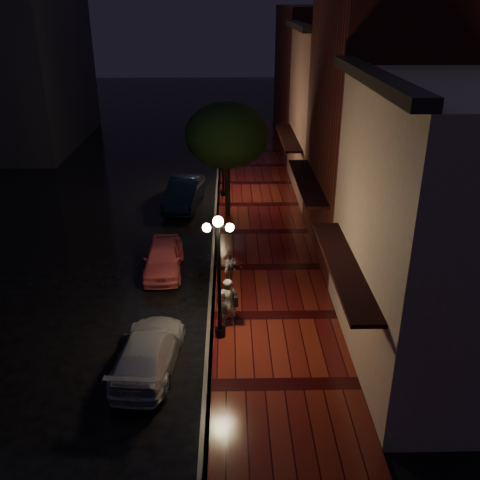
% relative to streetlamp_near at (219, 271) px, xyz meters
% --- Properties ---
extents(ground, '(120.00, 120.00, 0.00)m').
position_rel_streetlamp_near_xyz_m(ground, '(-0.35, 5.00, -2.60)').
color(ground, black).
rests_on(ground, ground).
extents(sidewalk, '(4.50, 60.00, 0.15)m').
position_rel_streetlamp_near_xyz_m(sidewalk, '(1.90, 5.00, -2.53)').
color(sidewalk, '#400B0C').
rests_on(sidewalk, ground).
extents(curb, '(0.25, 60.00, 0.15)m').
position_rel_streetlamp_near_xyz_m(curb, '(-0.35, 5.00, -2.53)').
color(curb, '#595451').
rests_on(curb, ground).
extents(storefront_near, '(5.00, 8.00, 8.50)m').
position_rel_streetlamp_near_xyz_m(storefront_near, '(6.65, -1.00, 1.65)').
color(storefront_near, gray).
rests_on(storefront_near, ground).
extents(storefront_mid, '(5.00, 8.00, 11.00)m').
position_rel_streetlamp_near_xyz_m(storefront_mid, '(6.65, 7.00, 2.90)').
color(storefront_mid, '#511914').
rests_on(storefront_mid, ground).
extents(storefront_far, '(5.00, 8.00, 9.00)m').
position_rel_streetlamp_near_xyz_m(storefront_far, '(6.65, 15.00, 1.90)').
color(storefront_far, '#8C5951').
rests_on(storefront_far, ground).
extents(storefront_extra, '(5.00, 12.00, 10.00)m').
position_rel_streetlamp_near_xyz_m(storefront_extra, '(6.65, 25.00, 2.40)').
color(storefront_extra, '#511914').
rests_on(storefront_extra, ground).
extents(streetlamp_near, '(0.96, 0.36, 4.31)m').
position_rel_streetlamp_near_xyz_m(streetlamp_near, '(0.00, 0.00, 0.00)').
color(streetlamp_near, black).
rests_on(streetlamp_near, sidewalk).
extents(streetlamp_far, '(0.96, 0.36, 4.31)m').
position_rel_streetlamp_near_xyz_m(streetlamp_far, '(0.00, 14.00, 0.00)').
color(streetlamp_far, black).
rests_on(streetlamp_far, sidewalk).
extents(street_tree, '(4.16, 4.16, 5.80)m').
position_rel_streetlamp_near_xyz_m(street_tree, '(0.26, 10.99, 1.64)').
color(street_tree, black).
rests_on(street_tree, sidewalk).
extents(pink_car, '(1.64, 3.82, 1.29)m').
position_rel_streetlamp_near_xyz_m(pink_car, '(-2.42, 4.97, -1.96)').
color(pink_car, '#EC6168').
rests_on(pink_car, ground).
extents(navy_car, '(2.16, 4.80, 1.53)m').
position_rel_streetlamp_near_xyz_m(navy_car, '(-2.13, 12.73, -1.84)').
color(navy_car, black).
rests_on(navy_car, ground).
extents(silver_car, '(2.14, 4.44, 1.25)m').
position_rel_streetlamp_near_xyz_m(silver_car, '(-2.17, -1.46, -1.98)').
color(silver_car, '#B0AFB7').
rests_on(silver_car, ground).
extents(woman_with_umbrella, '(1.05, 1.07, 2.53)m').
position_rel_streetlamp_near_xyz_m(woman_with_umbrella, '(0.25, 0.66, -0.78)').
color(woman_with_umbrella, silver).
rests_on(woman_with_umbrella, sidewalk).
extents(parking_meter, '(0.12, 0.09, 1.24)m').
position_rel_streetlamp_near_xyz_m(parking_meter, '(0.36, 3.66, -1.70)').
color(parking_meter, black).
rests_on(parking_meter, sidewalk).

